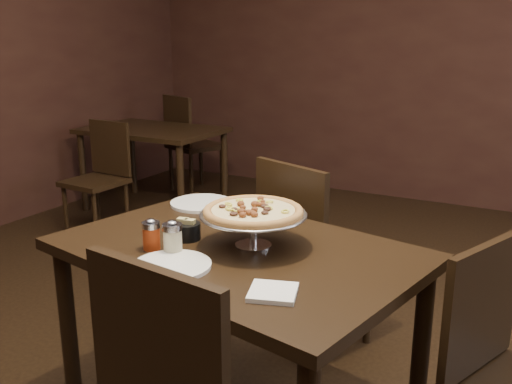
% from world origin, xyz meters
% --- Properties ---
extents(room, '(6.04, 7.04, 2.84)m').
position_xyz_m(room, '(0.06, 0.03, 1.40)').
color(room, black).
rests_on(room, ground).
extents(dining_table, '(1.36, 1.04, 0.76)m').
position_xyz_m(dining_table, '(-0.09, -0.07, 0.66)').
color(dining_table, black).
rests_on(dining_table, ground).
extents(background_table, '(1.14, 0.76, 0.71)m').
position_xyz_m(background_table, '(-2.20, 2.11, 0.62)').
color(background_table, black).
rests_on(background_table, ground).
extents(pizza_stand, '(0.37, 0.37, 0.15)m').
position_xyz_m(pizza_stand, '(-0.04, -0.04, 0.89)').
color(pizza_stand, silver).
rests_on(pizza_stand, dining_table).
extents(parmesan_shaker, '(0.07, 0.07, 0.12)m').
position_xyz_m(parmesan_shaker, '(-0.24, -0.23, 0.82)').
color(parmesan_shaker, beige).
rests_on(parmesan_shaker, dining_table).
extents(pepper_flake_shaker, '(0.06, 0.06, 0.11)m').
position_xyz_m(pepper_flake_shaker, '(-0.33, -0.23, 0.81)').
color(pepper_flake_shaker, maroon).
rests_on(pepper_flake_shaker, dining_table).
extents(packet_caddy, '(0.10, 0.10, 0.08)m').
position_xyz_m(packet_caddy, '(-0.28, -0.09, 0.80)').
color(packet_caddy, black).
rests_on(packet_caddy, dining_table).
extents(napkin_stack, '(0.17, 0.17, 0.01)m').
position_xyz_m(napkin_stack, '(0.19, -0.35, 0.77)').
color(napkin_stack, white).
rests_on(napkin_stack, dining_table).
extents(plate_left, '(0.27, 0.27, 0.01)m').
position_xyz_m(plate_left, '(-0.48, 0.29, 0.77)').
color(plate_left, white).
rests_on(plate_left, dining_table).
extents(plate_near, '(0.25, 0.25, 0.01)m').
position_xyz_m(plate_near, '(-0.17, -0.33, 0.77)').
color(plate_near, white).
rests_on(plate_near, dining_table).
extents(serving_spatula, '(0.12, 0.12, 0.02)m').
position_xyz_m(serving_spatula, '(0.07, -0.08, 0.88)').
color(serving_spatula, silver).
rests_on(serving_spatula, pizza_stand).
extents(chair_far, '(0.56, 0.56, 0.93)m').
position_xyz_m(chair_far, '(-0.12, 0.65, 0.51)').
color(chair_far, black).
rests_on(chair_far, ground).
extents(chair_side, '(0.52, 0.52, 0.86)m').
position_xyz_m(chair_side, '(0.81, 0.05, 0.47)').
color(chair_side, black).
rests_on(chair_side, ground).
extents(bg_chair_far, '(0.56, 0.56, 0.93)m').
position_xyz_m(bg_chair_far, '(-2.25, 2.71, 0.51)').
color(bg_chair_far, black).
rests_on(bg_chair_far, ground).
extents(bg_chair_near, '(0.42, 0.42, 0.84)m').
position_xyz_m(bg_chair_near, '(-2.19, 1.46, 0.46)').
color(bg_chair_near, black).
rests_on(bg_chair_near, ground).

